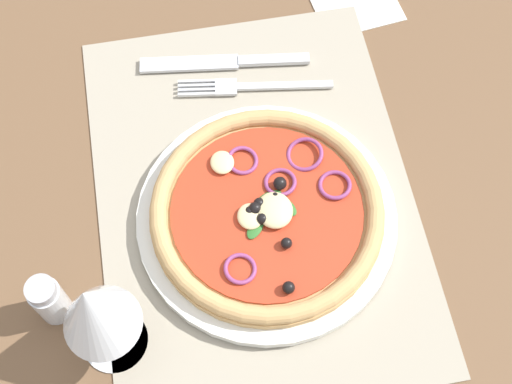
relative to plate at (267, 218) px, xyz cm
name	(u,v)px	position (x,y,z in cm)	size (l,w,h in cm)	color
ground_plane	(254,199)	(3.43, 0.71, -2.20)	(190.00, 140.00, 2.40)	brown
placemat	(254,193)	(3.43, 0.71, -0.80)	(46.48, 33.65, 0.40)	#A39984
plate	(267,218)	(0.00, 0.00, 0.00)	(27.26, 27.26, 1.19)	silver
pizza	(267,211)	(0.04, -0.02, 1.68)	(24.27, 24.27, 2.68)	tan
fork	(246,87)	(16.97, -0.83, -0.38)	(4.13, 18.03, 0.44)	silver
knife	(223,62)	(20.87, 1.30, -0.34)	(4.25, 20.04, 0.62)	silver
wine_glass	(95,311)	(-9.91, 16.96, 9.15)	(7.20, 7.20, 14.90)	silver
pepper_shaker	(49,300)	(-5.68, 22.41, 2.26)	(3.20, 3.20, 6.70)	silver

